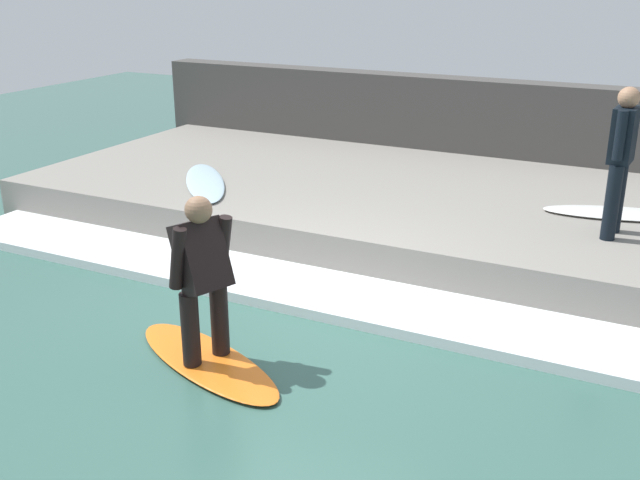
{
  "coord_description": "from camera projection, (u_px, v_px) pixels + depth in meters",
  "views": [
    {
      "loc": [
        -5.88,
        -3.2,
        3.32
      ],
      "look_at": [
        0.51,
        0.0,
        0.7
      ],
      "focal_mm": 42.0,
      "sensor_mm": 36.0,
      "label": 1
    }
  ],
  "objects": [
    {
      "name": "surfboard_waiting_near",
      "position": [
        622.0,
        213.0,
        8.94
      ],
      "size": [
        0.96,
        1.89,
        0.06
      ],
      "color": "white",
      "rests_on": "concrete_ledge"
    },
    {
      "name": "concrete_ledge",
      "position": [
        414.0,
        207.0,
        10.14
      ],
      "size": [
        4.4,
        10.68,
        0.51
      ],
      "primitive_type": "cube",
      "color": "gray",
      "rests_on": "ground_plane"
    },
    {
      "name": "surfboard_riding",
      "position": [
        207.0,
        361.0,
        6.63
      ],
      "size": [
        1.25,
        1.98,
        0.06
      ],
      "color": "orange",
      "rests_on": "ground_plane"
    },
    {
      "name": "ground_plane",
      "position": [
        297.0,
        322.0,
        7.42
      ],
      "size": [
        28.0,
        28.0,
        0.0
      ],
      "primitive_type": "plane",
      "color": "#386056"
    },
    {
      "name": "back_wall",
      "position": [
        467.0,
        131.0,
        12.0
      ],
      "size": [
        0.5,
        11.21,
        1.67
      ],
      "primitive_type": "cube",
      "color": "#474442",
      "rests_on": "ground_plane"
    },
    {
      "name": "surfer_waiting_near",
      "position": [
        621.0,
        154.0,
        7.99
      ],
      "size": [
        0.55,
        0.25,
        1.64
      ],
      "color": "black",
      "rests_on": "concrete_ledge"
    },
    {
      "name": "wave_foam_crest",
      "position": [
        325.0,
        294.0,
        7.92
      ],
      "size": [
        1.04,
        10.15,
        0.11
      ],
      "primitive_type": "cube",
      "color": "white",
      "rests_on": "ground_plane"
    },
    {
      "name": "surfer_riding",
      "position": [
        202.0,
        271.0,
        6.33
      ],
      "size": [
        0.53,
        0.54,
        1.49
      ],
      "color": "black",
      "rests_on": "surfboard_riding"
    },
    {
      "name": "surfboard_spare",
      "position": [
        205.0,
        182.0,
        10.24
      ],
      "size": [
        1.89,
        1.65,
        0.06
      ],
      "color": "silver",
      "rests_on": "concrete_ledge"
    }
  ]
}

